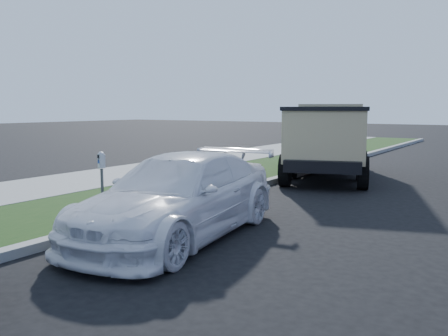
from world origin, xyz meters
The scene contains 5 objects.
ground centered at (0.00, 0.00, 0.00)m, with size 120.00×120.00×0.00m, color black.
streetside centered at (-5.57, 2.00, 0.07)m, with size 6.12×50.00×0.15m.
parking_meter centered at (-3.31, -0.45, 1.00)m, with size 0.20×0.17×1.23m.
white_wagon centered at (-1.25, -0.57, 0.70)m, with size 1.96×4.81×1.40m, color white.
dump_truck centered at (-1.81, 7.71, 1.30)m, with size 3.93×6.29×2.32m.
Camera 1 is at (3.72, -6.80, 2.19)m, focal length 38.00 mm.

